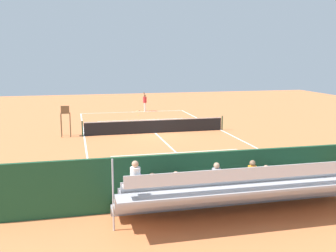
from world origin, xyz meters
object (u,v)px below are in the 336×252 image
tennis_net (155,126)px  equipment_bag (220,192)px  bleacher_stand (240,190)px  umpire_chair (65,118)px  tennis_ball_near (138,115)px  courtside_bench (267,178)px  tennis_player (145,101)px  tennis_racket (138,111)px

tennis_net → equipment_bag: bearing=89.5°
bleacher_stand → umpire_chair: 16.68m
umpire_chair → tennis_ball_near: (-6.36, -8.43, -1.28)m
courtside_bench → tennis_ball_near: (1.79, -21.90, -0.53)m
umpire_chair → tennis_net: bearing=178.1°
equipment_bag → tennis_player: bearing=-93.2°
tennis_player → equipment_bag: bearing=86.8°
umpire_chair → tennis_racket: bearing=-120.8°
tennis_net → tennis_ball_near: bearing=-91.1°
tennis_net → tennis_player: (-1.26, -11.30, 0.51)m
umpire_chair → courtside_bench: (-8.15, 13.47, -0.76)m
courtside_bench → tennis_racket: (1.39, -24.83, -0.54)m
bleacher_stand → umpire_chair: bleacher_stand is taller
tennis_player → tennis_ball_near: 3.05m
bleacher_stand → umpire_chair: (6.04, -15.54, 0.38)m
tennis_player → tennis_net: bearing=83.6°
tennis_racket → tennis_ball_near: (0.40, 2.93, 0.02)m
umpire_chair → tennis_player: bearing=-123.9°
tennis_net → umpire_chair: size_ratio=4.81×
equipment_bag → tennis_player: (-1.37, -24.70, 0.84)m
bleacher_stand → tennis_racket: (-0.72, -26.89, -0.92)m
tennis_player → tennis_ball_near: (1.10, 2.67, -0.98)m
umpire_chair → bleacher_stand: bearing=111.3°
bleacher_stand → tennis_ball_near: size_ratio=137.27×
courtside_bench → umpire_chair: bearing=-58.8°
equipment_bag → tennis_ball_near: equipment_bag is taller
umpire_chair → tennis_ball_near: size_ratio=32.42×
tennis_player → bleacher_stand: bearing=87.0°
equipment_bag → tennis_net: bearing=-90.5°
equipment_bag → tennis_ball_near: bearing=-90.7°
umpire_chair → tennis_player: 13.38m
tennis_ball_near → tennis_net: bearing=88.9°
equipment_bag → tennis_ball_near: 22.03m
tennis_player → tennis_ball_near: bearing=67.7°
tennis_net → tennis_player: tennis_player is taller
umpire_chair → tennis_player: umpire_chair is taller
bleacher_stand → tennis_ball_near: bearing=-90.8°
bleacher_stand → equipment_bag: size_ratio=10.07×
tennis_ball_near → tennis_racket: bearing=-97.8°
bleacher_stand → courtside_bench: bleacher_stand is taller
equipment_bag → tennis_racket: bearing=-91.5°
tennis_net → umpire_chair: bearing=-1.9°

